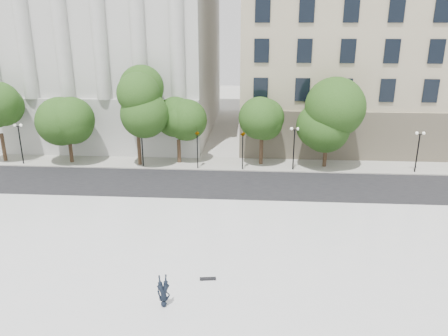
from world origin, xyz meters
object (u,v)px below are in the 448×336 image
(person_lying, at_px, (164,302))
(traffic_light_west, at_px, (197,131))
(skateboard, at_px, (208,279))
(traffic_light_east, at_px, (243,132))

(person_lying, bearing_deg, traffic_light_west, 79.23)
(person_lying, distance_m, skateboard, 3.01)
(traffic_light_east, distance_m, person_lying, 22.00)
(traffic_light_west, xyz_separation_m, traffic_light_east, (4.22, 0.00, 0.06))
(traffic_light_east, bearing_deg, skateboard, -93.77)
(traffic_light_west, distance_m, skateboard, 19.67)
(traffic_light_east, height_order, skateboard, traffic_light_east)
(person_lying, relative_size, skateboard, 1.95)
(traffic_light_west, bearing_deg, skateboard, -81.25)
(traffic_light_east, bearing_deg, traffic_light_west, 180.00)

